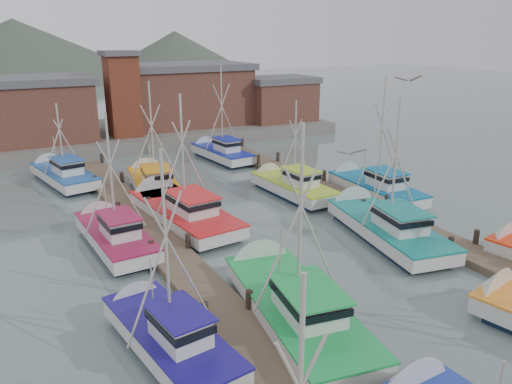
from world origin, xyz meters
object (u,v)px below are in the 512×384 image
boat_12 (154,183)px  boat_4 (290,302)px  lookout_tower (123,94)px  boat_8 (179,210)px

boat_12 → boat_4: bearing=-83.1°
lookout_tower → boat_8: lookout_tower is taller
boat_4 → boat_12: (0.31, 19.59, -0.00)m
lookout_tower → boat_12: bearing=-97.7°
boat_4 → boat_8: 12.92m
lookout_tower → boat_4: bearing=-94.0°
lookout_tower → boat_12: size_ratio=0.89×
lookout_tower → boat_4: (-2.52, -35.84, -4.87)m
boat_12 → lookout_tower: bearing=90.0°
boat_4 → boat_8: (-0.10, 12.92, -0.00)m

